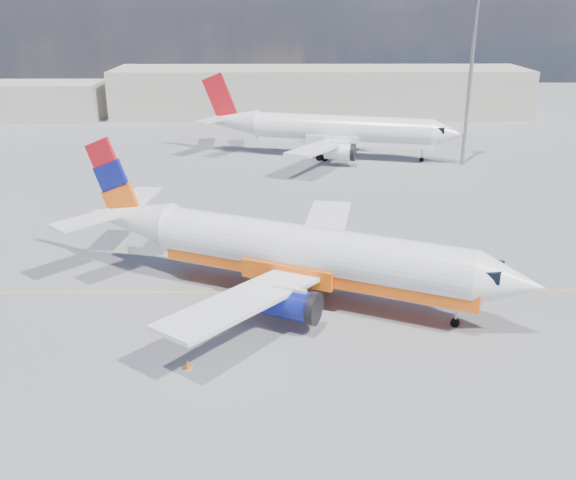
{
  "coord_description": "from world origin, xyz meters",
  "views": [
    {
      "loc": [
        -1.58,
        -37.43,
        19.14
      ],
      "look_at": [
        -1.18,
        3.93,
        3.5
      ],
      "focal_mm": 40.0,
      "sensor_mm": 36.0,
      "label": 1
    }
  ],
  "objects_px": {
    "gse_tug": "(465,266)",
    "traffic_cone": "(187,365)",
    "main_jet": "(295,252)",
    "second_jet": "(334,131)"
  },
  "relations": [
    {
      "from": "traffic_cone",
      "to": "main_jet",
      "type": "bearing_deg",
      "value": 56.29
    },
    {
      "from": "main_jet",
      "to": "second_jet",
      "type": "xyz_separation_m",
      "value": [
        5.73,
        41.14,
        0.11
      ]
    },
    {
      "from": "main_jet",
      "to": "traffic_cone",
      "type": "xyz_separation_m",
      "value": [
        -6.09,
        -9.13,
        -3.02
      ]
    },
    {
      "from": "second_jet",
      "to": "traffic_cone",
      "type": "height_order",
      "value": "second_jet"
    },
    {
      "from": "second_jet",
      "to": "traffic_cone",
      "type": "distance_m",
      "value": 51.74
    },
    {
      "from": "gse_tug",
      "to": "traffic_cone",
      "type": "bearing_deg",
      "value": -124.58
    },
    {
      "from": "main_jet",
      "to": "gse_tug",
      "type": "distance_m",
      "value": 12.96
    },
    {
      "from": "second_jet",
      "to": "gse_tug",
      "type": "xyz_separation_m",
      "value": [
        6.66,
        -38.12,
        -2.47
      ]
    },
    {
      "from": "main_jet",
      "to": "gse_tug",
      "type": "relative_size",
      "value": 10.16
    },
    {
      "from": "traffic_cone",
      "to": "second_jet",
      "type": "bearing_deg",
      "value": 76.77
    }
  ]
}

